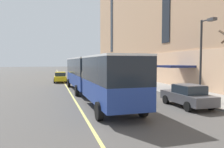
{
  "coord_description": "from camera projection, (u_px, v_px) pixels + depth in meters",
  "views": [
    {
      "loc": [
        -3.92,
        -12.96,
        3.13
      ],
      "look_at": [
        2.33,
        9.62,
        1.8
      ],
      "focal_mm": 35.0,
      "sensor_mm": 36.0,
      "label": 1
    }
  ],
  "objects": [
    {
      "name": "parked_car_black_2",
      "position": [
        110.0,
        76.0,
        35.38
      ],
      "size": [
        1.99,
        4.5,
        1.56
      ],
      "color": "black",
      "rests_on": "ground"
    },
    {
      "name": "lane_centerline",
      "position": [
        77.0,
        104.0,
        16.01
      ],
      "size": [
        0.16,
        140.0,
        0.01
      ],
      "primitive_type": "cube",
      "color": "#E0D66B",
      "rests_on": "ground"
    },
    {
      "name": "ground_plane",
      "position": [
        117.0,
        111.0,
        13.69
      ],
      "size": [
        260.0,
        260.0,
        0.0
      ],
      "primitive_type": "plane",
      "color": "#4C4947"
    },
    {
      "name": "street_lamp",
      "position": [
        203.0,
        51.0,
        16.13
      ],
      "size": [
        0.36,
        1.48,
        6.07
      ],
      "color": "#2D2D30",
      "rests_on": "sidewalk"
    },
    {
      "name": "taxi_cab",
      "position": [
        60.0,
        77.0,
        33.13
      ],
      "size": [
        2.02,
        4.72,
        1.56
      ],
      "color": "yellow",
      "rests_on": "ground"
    },
    {
      "name": "sidewalk",
      "position": [
        203.0,
        97.0,
        18.89
      ],
      "size": [
        4.74,
        160.0,
        0.15
      ],
      "primitive_type": "cube",
      "color": "gray",
      "rests_on": "ground"
    },
    {
      "name": "parked_car_white_3",
      "position": [
        96.0,
        73.0,
        46.61
      ],
      "size": [
        1.99,
        4.68,
        1.56
      ],
      "color": "silver",
      "rests_on": "ground"
    },
    {
      "name": "city_bus",
      "position": [
        92.0,
        74.0,
        19.57
      ],
      "size": [
        3.26,
        19.33,
        3.53
      ],
      "color": "navy",
      "rests_on": "ground"
    },
    {
      "name": "parked_car_red_0",
      "position": [
        127.0,
        81.0,
        26.77
      ],
      "size": [
        2.04,
        4.64,
        1.56
      ],
      "color": "#B21E19",
      "rests_on": "ground"
    },
    {
      "name": "parked_car_darkgray_5",
      "position": [
        187.0,
        96.0,
        15.05
      ],
      "size": [
        1.98,
        4.33,
        1.56
      ],
      "color": "#4C4C51",
      "rests_on": "ground"
    }
  ]
}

